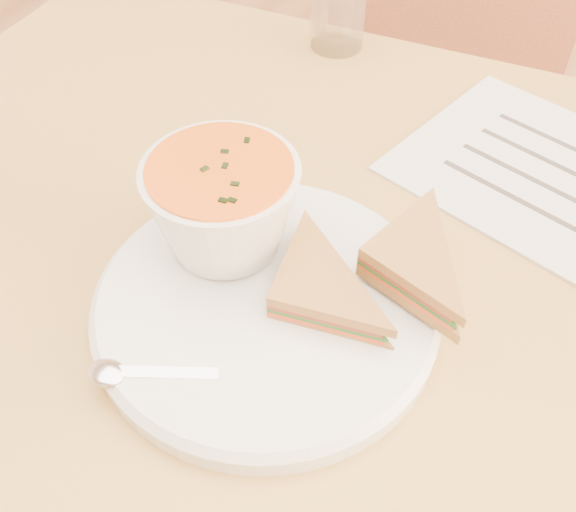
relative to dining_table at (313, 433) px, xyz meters
The scene contains 8 objects.
dining_table is the anchor object (origin of this frame).
chair_far 0.56m from the dining_table, 91.18° to the left, with size 0.44×0.44×0.99m, color #59311A, non-canonical shape.
plate 0.40m from the dining_table, 97.25° to the right, with size 0.27×0.27×0.02m, color white, non-canonical shape.
soup_bowl 0.44m from the dining_table, 137.55° to the right, with size 0.12×0.12×0.08m, color white, non-canonical shape.
sandwich_half_a 0.42m from the dining_table, 90.94° to the right, with size 0.10×0.10×0.03m, color #AF783E, non-canonical shape.
sandwich_half_b 0.42m from the dining_table, 49.98° to the right, with size 0.10×0.10×0.03m, color #AF783E, non-canonical shape.
spoon 0.44m from the dining_table, 102.83° to the right, with size 0.15×0.03×0.01m, color silver, non-canonical shape.
paper_menu 0.45m from the dining_table, 40.03° to the left, with size 0.30×0.22×0.00m, color silver, non-canonical shape.
Camera 1 is at (0.13, -0.37, 1.16)m, focal length 40.00 mm.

